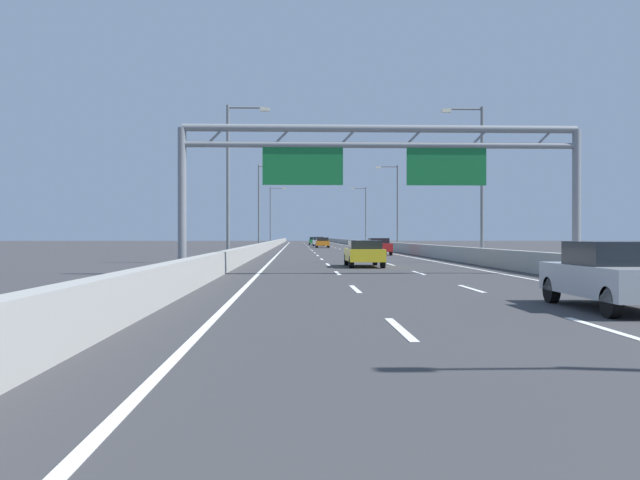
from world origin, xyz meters
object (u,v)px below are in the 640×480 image
streetlamp_left_distant (272,213)px  yellow_car (364,253)px  streetlamp_left_mid (232,173)px  green_car (314,241)px  white_car (318,241)px  sign_gantry (380,161)px  streetlamp_right_distant (364,213)px  streetlamp_right_far (396,202)px  red_car (379,246)px  streetlamp_left_far (261,202)px  orange_car (322,242)px  streetlamp_right_mid (478,174)px  silver_car (615,275)px

streetlamp_left_distant → yellow_car: streetlamp_left_distant is taller
streetlamp_left_mid → green_car: 86.14m
streetlamp_left_distant → white_car: size_ratio=2.17×
sign_gantry → streetlamp_right_distant: streetlamp_right_distant is taller
streetlamp_right_far → red_car: bearing=-103.3°
sign_gantry → streetlamp_left_far: size_ratio=1.81×
streetlamp_left_mid → streetlamp_right_distant: 70.29m
orange_car → green_car: green_car is taller
streetlamp_right_mid → white_car: streetlamp_right_mid is taller
silver_car → streetlamp_left_mid: bearing=112.7°
yellow_car → green_car: bearing=90.1°
green_car → white_car: (0.32, -15.21, 0.01)m
red_car → white_car: (-3.46, 52.69, -0.00)m
streetlamp_left_far → streetlamp_right_distant: (14.93, 34.35, 0.00)m
streetlamp_left_far → silver_car: size_ratio=2.23×
streetlamp_right_far → orange_car: (-7.38, 19.51, -4.66)m
streetlamp_right_far → green_car: (-7.70, 51.36, -4.66)m
sign_gantry → streetlamp_right_distant: bearing=84.7°
green_car → streetlamp_left_far: bearing=-98.0°
streetlamp_right_mid → red_car: (-3.91, 17.80, -4.64)m
sign_gantry → yellow_car: (0.06, 7.29, -4.10)m
red_car → white_car: bearing=93.8°
streetlamp_left_far → streetlamp_right_distant: same height
sign_gantry → green_car: 98.04m
streetlamp_left_distant → yellow_car: (7.46, -73.64, -4.66)m
yellow_car → silver_car: (3.48, -21.20, 0.03)m
streetlamp_right_mid → white_car: (-7.38, 70.50, -4.64)m
streetlamp_right_far → orange_car: 21.37m
streetlamp_right_distant → green_car: size_ratio=2.23×
streetlamp_left_far → streetlamp_right_far: size_ratio=1.00×
streetlamp_right_far → silver_car: streetlamp_right_far is taller
streetlamp_right_mid → streetlamp_left_far: bearing=113.5°
streetlamp_left_far → streetlamp_left_distant: bearing=90.0°
green_car → white_car: 15.21m
sign_gantry → orange_car: (0.15, 66.10, -4.10)m
streetlamp_right_distant → orange_car: streetlamp_right_distant is taller
streetlamp_right_mid → green_car: bearing=95.1°
streetlamp_right_mid → streetlamp_left_distant: bearing=102.3°
streetlamp_right_far → streetlamp_left_distant: same height
streetlamp_right_distant → sign_gantry: bearing=-95.3°
sign_gantry → white_car: (0.15, 82.74, -4.09)m
red_car → silver_car: bearing=-90.1°
streetlamp_right_far → green_car: streetlamp_right_far is taller
red_car → orange_car: bearing=95.5°
streetlamp_left_distant → silver_car: size_ratio=2.23×
sign_gantry → streetlamp_left_mid: 14.32m
streetlamp_left_far → white_car: 37.22m
streetlamp_left_far → streetlamp_left_mid: bearing=-90.0°
orange_car → streetlamp_left_mid: bearing=-98.0°
yellow_car → silver_car: 21.49m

